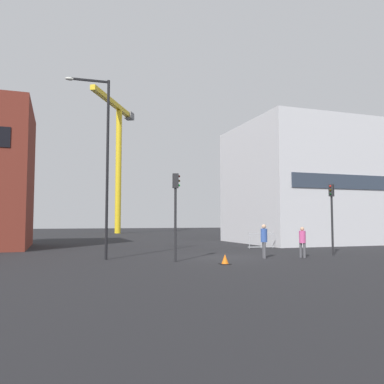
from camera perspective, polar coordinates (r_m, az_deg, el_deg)
The scene contains 10 objects.
ground at distance 21.47m, azimuth 5.45°, elevation -9.34°, with size 160.00×160.00×0.00m, color black.
office_block at distance 37.11m, azimuth 16.27°, elevation 1.00°, with size 12.38×10.99×10.32m.
construction_crane at distance 62.01m, azimuth -10.58°, elevation 6.44°, with size 8.26×14.03×19.84m.
streetlamp_tall at distance 20.82m, azimuth -12.69°, elevation 5.39°, with size 2.23×0.27×9.22m.
traffic_light_verge at distance 19.08m, azimuth -2.38°, elevation -1.53°, with size 0.39×0.29×4.22m.
traffic_light_far at distance 23.82m, azimuth 19.44°, elevation -2.10°, with size 0.38×0.35×4.02m.
pedestrian_walking at distance 21.94m, azimuth 15.58°, elevation -6.64°, with size 0.34×0.34×1.62m.
pedestrian_waiting at distance 21.16m, azimuth 10.30°, elevation -6.58°, with size 0.34×0.34×1.76m.
safety_barrier_mid_span at distance 28.54m, azimuth 9.89°, elevation -6.86°, with size 1.94×0.24×1.08m.
traffic_cone_on_verge at distance 18.11m, azimuth 4.76°, elevation -9.67°, with size 0.45×0.45×0.45m.
Camera 1 is at (-8.77, -19.50, 1.97)m, focal length 37.12 mm.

